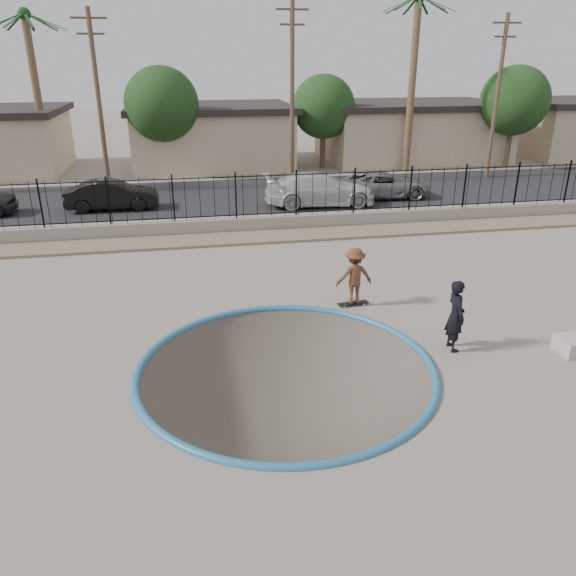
% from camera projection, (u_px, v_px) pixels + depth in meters
% --- Properties ---
extents(ground, '(120.00, 120.00, 2.20)m').
position_uv_depth(ground, '(234.00, 245.00, 25.30)').
color(ground, slate).
rests_on(ground, ground).
extents(bowl_pit, '(6.84, 6.84, 1.80)m').
position_uv_depth(bowl_pit, '(286.00, 369.00, 13.06)').
color(bowl_pit, '#4B3F39').
rests_on(bowl_pit, ground).
extents(coping_ring, '(7.04, 7.04, 0.20)m').
position_uv_depth(coping_ring, '(286.00, 369.00, 13.06)').
color(coping_ring, '#2B678D').
rests_on(coping_ring, ground).
extents(rock_strip, '(42.00, 1.60, 0.11)m').
position_uv_depth(rock_strip, '(240.00, 238.00, 22.31)').
color(rock_strip, '#8E765D').
rests_on(rock_strip, ground).
extents(retaining_wall, '(42.00, 0.45, 0.60)m').
position_uv_depth(retaining_wall, '(237.00, 225.00, 23.22)').
color(retaining_wall, gray).
rests_on(retaining_wall, ground).
extents(fence, '(40.00, 0.04, 1.80)m').
position_uv_depth(fence, '(236.00, 196.00, 22.76)').
color(fence, black).
rests_on(fence, retaining_wall).
extents(street, '(90.00, 8.00, 0.04)m').
position_uv_depth(street, '(224.00, 196.00, 29.42)').
color(street, black).
rests_on(street, ground).
extents(house_center, '(10.60, 8.60, 3.90)m').
position_uv_depth(house_center, '(212.00, 135.00, 37.32)').
color(house_center, tan).
rests_on(house_center, ground).
extents(house_east, '(12.60, 8.60, 3.90)m').
position_uv_depth(house_east, '(410.00, 130.00, 39.69)').
color(house_east, tan).
rests_on(house_east, ground).
extents(palm_mid, '(2.30, 2.30, 9.30)m').
position_uv_depth(palm_mid, '(31.00, 58.00, 31.56)').
color(palm_mid, brown).
rests_on(palm_mid, ground).
extents(palm_right, '(2.30, 2.30, 10.30)m').
position_uv_depth(palm_right, '(415.00, 47.00, 33.22)').
color(palm_right, brown).
rests_on(palm_right, ground).
extents(utility_pole_left, '(1.70, 0.24, 9.00)m').
position_uv_depth(utility_pole_left, '(99.00, 101.00, 28.44)').
color(utility_pole_left, '#473323').
rests_on(utility_pole_left, ground).
extents(utility_pole_mid, '(1.70, 0.24, 9.50)m').
position_uv_depth(utility_pole_mid, '(292.00, 93.00, 30.04)').
color(utility_pole_mid, '#473323').
rests_on(utility_pole_mid, ground).
extents(utility_pole_right, '(1.70, 0.24, 9.00)m').
position_uv_depth(utility_pole_right, '(497.00, 96.00, 32.17)').
color(utility_pole_right, '#473323').
rests_on(utility_pole_right, ground).
extents(street_tree_left, '(4.32, 4.32, 6.36)m').
position_uv_depth(street_tree_left, '(162.00, 104.00, 32.78)').
color(street_tree_left, '#473323').
rests_on(street_tree_left, ground).
extents(street_tree_mid, '(3.96, 3.96, 5.83)m').
position_uv_depth(street_tree_mid, '(324.00, 107.00, 35.52)').
color(street_tree_mid, '#473323').
rests_on(street_tree_mid, ground).
extents(street_tree_right, '(4.32, 4.32, 6.36)m').
position_uv_depth(street_tree_right, '(515.00, 101.00, 35.60)').
color(street_tree_right, '#473323').
rests_on(street_tree_right, ground).
extents(skater, '(1.09, 0.66, 1.65)m').
position_uv_depth(skater, '(354.00, 279.00, 16.12)').
color(skater, brown).
rests_on(skater, ground).
extents(skateboard, '(0.93, 0.33, 0.08)m').
position_uv_depth(skateboard, '(353.00, 303.00, 16.41)').
color(skateboard, black).
rests_on(skateboard, ground).
extents(videographer, '(0.45, 0.67, 1.81)m').
position_uv_depth(videographer, '(456.00, 315.00, 13.64)').
color(videographer, black).
rests_on(videographer, ground).
extents(car_b, '(4.24, 1.48, 1.40)m').
position_uv_depth(car_b, '(112.00, 195.00, 26.41)').
color(car_b, black).
rests_on(car_b, street).
extents(car_c, '(5.44, 2.39, 1.55)m').
position_uv_depth(car_c, '(320.00, 189.00, 27.19)').
color(car_c, silver).
rests_on(car_c, street).
extents(car_d, '(4.81, 2.34, 1.32)m').
position_uv_depth(car_d, '(384.00, 185.00, 28.70)').
color(car_d, gray).
rests_on(car_d, street).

